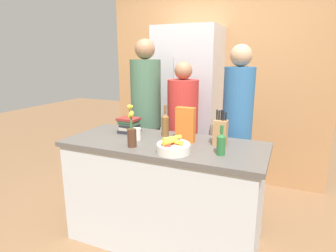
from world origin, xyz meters
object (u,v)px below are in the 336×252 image
Objects in this scene: fruit_bowl at (173,146)px; person_in_blue at (183,128)px; coffee_mug at (136,134)px; book_stack at (129,125)px; knife_block at (220,132)px; bottle_vinegar at (165,124)px; bottle_oil at (221,143)px; person_at_sink at (146,113)px; cereal_box at (185,125)px; person_in_red_tee at (237,124)px; flower_vase at (132,132)px; refrigerator at (188,108)px.

person_in_blue is at bearing 106.17° from fruit_bowl.
book_stack reaches higher than coffee_mug.
person_in_blue is (0.34, 0.53, -0.11)m from book_stack.
knife_block is 2.41× the size of coffee_mug.
bottle_vinegar is at bearing 3.55° from book_stack.
bottle_oil is 0.12× the size of person_at_sink.
cereal_box is 0.19× the size of person_in_blue.
book_stack is 0.74× the size of bottle_vinegar.
knife_block is 0.17× the size of person_in_red_tee.
person_in_blue is at bearing 84.02° from flower_vase.
book_stack is 0.95× the size of bottle_oil.
bottle_oil is at bearing -30.57° from cereal_box.
book_stack is at bearing -75.95° from person_at_sink.
book_stack is 0.12× the size of person_at_sink.
refrigerator is at bearing 118.42° from bottle_oil.
coffee_mug is at bearing -164.23° from cereal_box.
person_in_red_tee reaches higher than cereal_box.
refrigerator is 1.54m from fruit_bowl.
cereal_box is (0.34, 0.31, 0.03)m from flower_vase.
coffee_mug is (-0.02, -1.29, -0.01)m from refrigerator.
fruit_bowl is 0.43m from knife_block.
flower_vase is 0.70m from bottle_oil.
bottle_vinegar is at bearing -81.14° from refrigerator.
person_at_sink is (-0.26, -0.64, 0.04)m from refrigerator.
person_in_blue is (-0.25, 0.59, -0.19)m from cereal_box.
flower_vase is at bearing -87.91° from refrigerator.
flower_vase is at bearing -55.95° from book_stack.
knife_block is at bearing 49.45° from fruit_bowl.
fruit_bowl is 1.08m from person_at_sink.
fruit_bowl is 0.90× the size of bottle_vinegar.
fruit_bowl is 1.21× the size of book_stack.
cereal_box reaches higher than knife_block.
cereal_box is at bearing -142.84° from person_in_red_tee.
person_in_blue reaches higher than bottle_vinegar.
fruit_bowl is 0.32m from cereal_box.
flower_vase is 1.55× the size of bottle_oil.
knife_block is 0.16× the size of person_at_sink.
coffee_mug is 0.99m from person_in_red_tee.
coffee_mug is 0.70m from person_at_sink.
knife_block is (0.69, -1.16, 0.05)m from refrigerator.
bottle_oil is 1.26m from person_at_sink.
bottle_oil is 0.65m from bottle_vinegar.
coffee_mug is at bearing -45.32° from book_stack.
person_in_blue is (0.41, 0.06, -0.14)m from person_at_sink.
cereal_box is 1.33× the size of bottle_oil.
book_stack is (-0.25, 0.37, -0.05)m from flower_vase.
flower_vase is at bearing -106.41° from bottle_vinegar.
fruit_bowl is at bearing -45.41° from person_at_sink.
refrigerator is at bearing 92.09° from flower_vase.
person_in_blue reaches higher than flower_vase.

